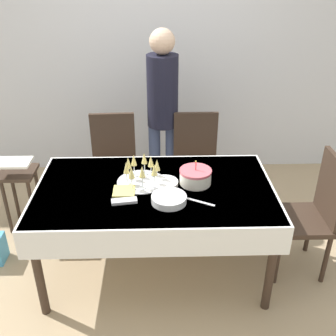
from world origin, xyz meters
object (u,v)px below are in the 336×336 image
(dining_chair_far_left, at_px, (114,162))
(plate_stack_dessert, at_px, (164,183))
(dining_chair_far_right, at_px, (196,161))
(person_standing, at_px, (163,104))
(plate_stack_main, at_px, (169,199))
(high_chair, at_px, (18,181))
(dining_chair_right_end, at_px, (312,210))
(birthday_cake, at_px, (195,177))
(champagne_tray, at_px, (141,171))

(dining_chair_far_left, bearing_deg, plate_stack_dessert, -60.12)
(dining_chair_far_right, xyz_separation_m, person_standing, (-0.30, 0.20, 0.48))
(dining_chair_far_left, xyz_separation_m, dining_chair_far_right, (0.75, 0.00, 0.00))
(plate_stack_main, height_order, person_standing, person_standing)
(dining_chair_far_left, height_order, plate_stack_main, dining_chair_far_left)
(dining_chair_far_right, relative_size, plate_stack_main, 4.10)
(dining_chair_far_left, distance_m, high_chair, 0.84)
(dining_chair_far_left, xyz_separation_m, dining_chair_right_end, (1.54, -0.81, 0.00))
(birthday_cake, relative_size, high_chair, 0.32)
(dining_chair_right_end, relative_size, high_chair, 1.36)
(plate_stack_main, height_order, high_chair, plate_stack_main)
(plate_stack_main, xyz_separation_m, plate_stack_dessert, (-0.03, 0.23, -0.01))
(plate_stack_dessert, height_order, person_standing, person_standing)
(person_standing, bearing_deg, dining_chair_far_left, -155.62)
(dining_chair_right_end, bearing_deg, champagne_tray, 176.36)
(birthday_cake, relative_size, champagne_tray, 0.66)
(dining_chair_right_end, distance_m, person_standing, 1.56)
(plate_stack_dessert, distance_m, person_standing, 1.01)
(birthday_cake, xyz_separation_m, champagne_tray, (-0.39, 0.03, 0.03))
(high_chair, bearing_deg, dining_chair_far_left, 15.79)
(plate_stack_dessert, bearing_deg, dining_chair_far_right, 68.66)
(champagne_tray, relative_size, high_chair, 0.49)
(plate_stack_dessert, distance_m, high_chair, 1.39)
(dining_chair_far_left, height_order, plate_stack_dessert, dining_chair_far_left)
(dining_chair_far_right, bearing_deg, person_standing, 145.49)
(birthday_cake, bearing_deg, high_chair, 160.10)
(dining_chair_far_left, distance_m, person_standing, 0.69)
(plate_stack_dessert, relative_size, person_standing, 0.12)
(dining_chair_far_right, height_order, plate_stack_main, dining_chair_far_right)
(dining_chair_far_right, bearing_deg, high_chair, -171.66)
(dining_chair_far_left, xyz_separation_m, birthday_cake, (0.67, -0.76, 0.27))
(dining_chair_right_end, bearing_deg, plate_stack_dessert, 178.11)
(dining_chair_far_left, xyz_separation_m, high_chair, (-0.81, -0.23, -0.05))
(plate_stack_main, bearing_deg, high_chair, 148.77)
(plate_stack_main, relative_size, plate_stack_dessert, 1.18)
(plate_stack_main, bearing_deg, dining_chair_far_left, 115.21)
(dining_chair_far_right, relative_size, birthday_cake, 4.20)
(dining_chair_far_left, relative_size, dining_chair_far_right, 1.00)
(dining_chair_far_left, height_order, dining_chair_right_end, same)
(dining_chair_right_end, xyz_separation_m, plate_stack_dessert, (-1.09, 0.04, 0.23))
(dining_chair_right_end, xyz_separation_m, birthday_cake, (-0.87, 0.05, 0.27))
(dining_chair_far_right, relative_size, person_standing, 0.58)
(birthday_cake, xyz_separation_m, high_chair, (-1.47, 0.53, -0.32))
(person_standing, bearing_deg, plate_stack_dessert, -90.33)
(plate_stack_main, bearing_deg, birthday_cake, 50.85)
(birthday_cake, bearing_deg, dining_chair_far_right, 83.96)
(champagne_tray, height_order, person_standing, person_standing)
(dining_chair_far_left, height_order, dining_chair_far_right, same)
(birthday_cake, relative_size, plate_stack_dessert, 1.15)
(plate_stack_dessert, xyz_separation_m, high_chair, (-1.25, 0.55, -0.28))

